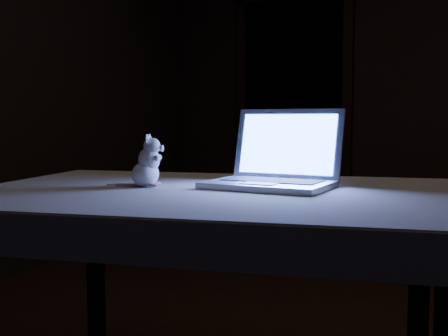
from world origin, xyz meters
The scene contains 6 objects.
back_wall centered at (0.00, 2.50, 1.30)m, with size 4.50×0.04×2.60m, color black.
doorway centered at (-1.10, 2.50, 1.06)m, with size 1.06×0.36×2.13m, color black, non-canonical shape.
table centered at (-0.12, -0.56, 0.39)m, with size 1.47×0.95×0.79m, color black, non-canonical shape.
tablecloth centered at (-0.20, -0.51, 0.74)m, with size 1.58×1.06×0.11m, color #BDB5A0, non-canonical shape.
laptop centered at (-0.02, -0.44, 0.93)m, with size 0.39×0.34×0.26m, color #BCBCC1, non-canonical shape.
plush_mouse centered at (-0.38, -0.61, 0.88)m, with size 0.12×0.12×0.17m, color silver, non-canonical shape.
Camera 1 is at (0.72, -2.09, 1.02)m, focal length 45.00 mm.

